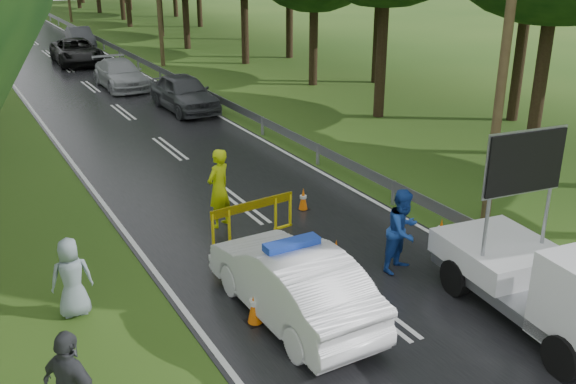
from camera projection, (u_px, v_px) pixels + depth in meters
ground at (369, 304)px, 12.92m from camera, size 160.00×160.00×0.00m
road at (66, 68)px, 37.37m from camera, size 7.00×140.00×0.02m
guardrail at (130, 55)px, 38.58m from camera, size 0.12×60.06×0.70m
utility_pole_near at (509, 22)px, 15.07m from camera, size 1.40×0.24×10.00m
police_sedan at (292, 282)px, 12.26m from camera, size 1.65×4.50×1.62m
work_truck at (554, 282)px, 11.81m from camera, size 2.45×4.63×3.54m
barrier at (253, 210)px, 15.64m from camera, size 2.31×0.27×0.96m
officer at (219, 189)px, 16.13m from camera, size 0.90×0.79×2.07m
civilian at (403, 231)px, 13.98m from camera, size 1.10×0.97×1.89m
bystander_right at (72, 278)px, 12.30m from camera, size 0.83×0.59×1.61m
queue_car_first at (184, 93)px, 27.66m from camera, size 1.94×4.62×1.56m
queue_car_second at (120, 74)px, 32.06m from camera, size 1.94×4.76×1.38m
queue_car_third at (77, 52)px, 38.40m from camera, size 2.64×5.46×1.50m
queue_car_fourth at (80, 37)px, 44.82m from camera, size 1.57×4.16×1.36m
cone_center at (336, 255)px, 14.19m from camera, size 0.34×0.34×0.73m
cone_far at (303, 199)px, 17.40m from camera, size 0.30×0.30×0.64m
cone_left_mid at (255, 306)px, 12.15m from camera, size 0.36×0.36×0.77m
cone_right at (441, 231)px, 15.49m from camera, size 0.30×0.30×0.63m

